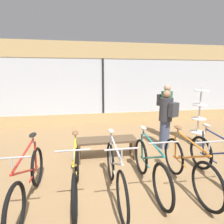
{
  "coord_description": "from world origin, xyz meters",
  "views": [
    {
      "loc": [
        -0.79,
        -2.84,
        1.97
      ],
      "look_at": [
        0.0,
        1.91,
        0.95
      ],
      "focal_mm": 28.0,
      "sensor_mm": 36.0,
      "label": 1
    }
  ],
  "objects_px": {
    "accessory_rack": "(198,121)",
    "customer_by_window": "(166,118)",
    "bicycle_center_left": "(115,173)",
    "display_bench": "(107,143)",
    "bicycle_far_right": "(218,162)",
    "bicycle_left": "(76,175)",
    "bicycle_far_left": "(28,181)",
    "bicycle_right": "(187,166)",
    "bicycle_center_right": "(150,167)",
    "customer_near_rack": "(165,109)"
  },
  "relations": [
    {
      "from": "bicycle_far_right",
      "to": "customer_by_window",
      "type": "height_order",
      "value": "customer_by_window"
    },
    {
      "from": "display_bench",
      "to": "customer_near_rack",
      "type": "relative_size",
      "value": 0.82
    },
    {
      "from": "bicycle_center_left",
      "to": "bicycle_far_right",
      "type": "distance_m",
      "value": 1.96
    },
    {
      "from": "accessory_rack",
      "to": "display_bench",
      "type": "bearing_deg",
      "value": -169.44
    },
    {
      "from": "bicycle_center_left",
      "to": "display_bench",
      "type": "bearing_deg",
      "value": 88.37
    },
    {
      "from": "bicycle_far_right",
      "to": "accessory_rack",
      "type": "relative_size",
      "value": 1.04
    },
    {
      "from": "bicycle_left",
      "to": "bicycle_right",
      "type": "bearing_deg",
      "value": -2.79
    },
    {
      "from": "bicycle_right",
      "to": "customer_by_window",
      "type": "relative_size",
      "value": 1.08
    },
    {
      "from": "accessory_rack",
      "to": "bicycle_center_left",
      "type": "bearing_deg",
      "value": -146.5
    },
    {
      "from": "accessory_rack",
      "to": "customer_by_window",
      "type": "bearing_deg",
      "value": -171.97
    },
    {
      "from": "bicycle_center_right",
      "to": "accessory_rack",
      "type": "distance_m",
      "value": 2.74
    },
    {
      "from": "bicycle_right",
      "to": "customer_near_rack",
      "type": "bearing_deg",
      "value": 72.65
    },
    {
      "from": "bicycle_far_left",
      "to": "bicycle_left",
      "type": "height_order",
      "value": "bicycle_far_left"
    },
    {
      "from": "bicycle_left",
      "to": "bicycle_center_right",
      "type": "bearing_deg",
      "value": 1.09
    },
    {
      "from": "bicycle_left",
      "to": "bicycle_far_right",
      "type": "relative_size",
      "value": 0.96
    },
    {
      "from": "bicycle_right",
      "to": "display_bench",
      "type": "bearing_deg",
      "value": 133.56
    },
    {
      "from": "bicycle_left",
      "to": "bicycle_right",
      "type": "relative_size",
      "value": 0.96
    },
    {
      "from": "bicycle_center_right",
      "to": "bicycle_right",
      "type": "relative_size",
      "value": 0.98
    },
    {
      "from": "bicycle_center_left",
      "to": "display_bench",
      "type": "distance_m",
      "value": 1.32
    },
    {
      "from": "bicycle_far_right",
      "to": "customer_by_window",
      "type": "relative_size",
      "value": 1.09
    },
    {
      "from": "customer_near_rack",
      "to": "bicycle_far_left",
      "type": "bearing_deg",
      "value": -144.03
    },
    {
      "from": "bicycle_right",
      "to": "bicycle_far_right",
      "type": "bearing_deg",
      "value": 5.4
    },
    {
      "from": "bicycle_far_left",
      "to": "bicycle_center_right",
      "type": "distance_m",
      "value": 1.99
    },
    {
      "from": "accessory_rack",
      "to": "customer_near_rack",
      "type": "height_order",
      "value": "customer_near_rack"
    },
    {
      "from": "accessory_rack",
      "to": "display_bench",
      "type": "height_order",
      "value": "accessory_rack"
    },
    {
      "from": "display_bench",
      "to": "bicycle_center_left",
      "type": "bearing_deg",
      "value": -91.63
    },
    {
      "from": "bicycle_center_left",
      "to": "bicycle_right",
      "type": "xyz_separation_m",
      "value": [
        1.29,
        0.0,
        0.0
      ]
    },
    {
      "from": "bicycle_left",
      "to": "bicycle_right",
      "type": "xyz_separation_m",
      "value": [
        1.93,
        -0.09,
        0.03
      ]
    },
    {
      "from": "bicycle_far_right",
      "to": "bicycle_center_left",
      "type": "bearing_deg",
      "value": -178.11
    },
    {
      "from": "bicycle_far_left",
      "to": "bicycle_right",
      "type": "distance_m",
      "value": 2.63
    },
    {
      "from": "bicycle_left",
      "to": "bicycle_center_left",
      "type": "bearing_deg",
      "value": -8.59
    },
    {
      "from": "bicycle_left",
      "to": "bicycle_center_left",
      "type": "height_order",
      "value": "bicycle_center_left"
    },
    {
      "from": "bicycle_left",
      "to": "customer_by_window",
      "type": "distance_m",
      "value": 2.85
    },
    {
      "from": "bicycle_left",
      "to": "bicycle_center_right",
      "type": "relative_size",
      "value": 0.97
    },
    {
      "from": "bicycle_left",
      "to": "bicycle_center_left",
      "type": "distance_m",
      "value": 0.64
    },
    {
      "from": "bicycle_left",
      "to": "bicycle_center_right",
      "type": "height_order",
      "value": "bicycle_center_right"
    },
    {
      "from": "bicycle_far_left",
      "to": "bicycle_center_right",
      "type": "height_order",
      "value": "bicycle_center_right"
    },
    {
      "from": "accessory_rack",
      "to": "customer_near_rack",
      "type": "relative_size",
      "value": 0.97
    },
    {
      "from": "bicycle_right",
      "to": "customer_by_window",
      "type": "bearing_deg",
      "value": 76.68
    },
    {
      "from": "bicycle_left",
      "to": "display_bench",
      "type": "relative_size",
      "value": 1.18
    },
    {
      "from": "bicycle_center_left",
      "to": "display_bench",
      "type": "xyz_separation_m",
      "value": [
        0.04,
        1.32,
        0.0
      ]
    },
    {
      "from": "bicycle_center_right",
      "to": "bicycle_right",
      "type": "distance_m",
      "value": 0.66
    },
    {
      "from": "bicycle_far_left",
      "to": "bicycle_left",
      "type": "bearing_deg",
      "value": 5.88
    },
    {
      "from": "bicycle_left",
      "to": "bicycle_far_right",
      "type": "height_order",
      "value": "bicycle_far_right"
    },
    {
      "from": "bicycle_center_right",
      "to": "customer_by_window",
      "type": "relative_size",
      "value": 1.07
    },
    {
      "from": "accessory_rack",
      "to": "customer_by_window",
      "type": "height_order",
      "value": "accessory_rack"
    },
    {
      "from": "display_bench",
      "to": "customer_near_rack",
      "type": "distance_m",
      "value": 2.41
    },
    {
      "from": "bicycle_right",
      "to": "customer_by_window",
      "type": "height_order",
      "value": "customer_by_window"
    },
    {
      "from": "accessory_rack",
      "to": "bicycle_far_left",
      "type": "bearing_deg",
      "value": -156.24
    },
    {
      "from": "bicycle_right",
      "to": "bicycle_left",
      "type": "bearing_deg",
      "value": 177.21
    }
  ]
}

